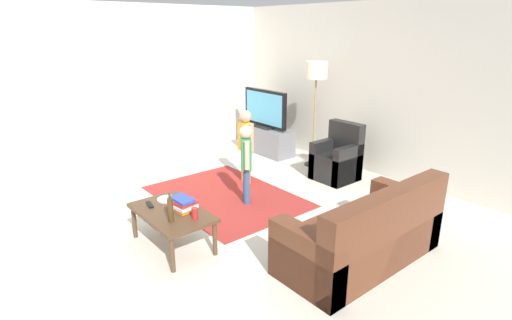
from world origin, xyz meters
The scene contains 17 objects.
ground centered at (0.00, 0.00, 0.00)m, with size 7.80×7.80×0.00m, color beige.
wall_back centered at (0.00, 3.00, 1.35)m, with size 6.00×0.12×2.70m, color silver.
wall_left centered at (-3.00, 0.00, 1.35)m, with size 0.12×6.00×2.70m, color silver.
area_rug centered at (-0.50, 0.46, 0.00)m, with size 2.20×1.60×0.01m, color #9E2D28.
tv_stand centered at (-1.78, 2.30, 0.24)m, with size 1.20×0.44×0.50m.
tv centered at (-1.78, 2.28, 0.85)m, with size 1.10×0.28×0.71m.
couch centered at (1.80, 0.58, 0.29)m, with size 0.80×1.80×0.86m.
armchair centered at (0.03, 2.26, 0.30)m, with size 0.60×0.60×0.90m.
floor_lamp centered at (-0.69, 2.45, 1.54)m, with size 0.36×0.36×1.78m.
child_near_tv centered at (-0.77, 1.03, 0.68)m, with size 0.38×0.18×1.14m.
child_center centered at (-0.17, 0.57, 0.65)m, with size 0.31×0.24×1.09m.
coffee_table centered at (0.24, -0.78, 0.37)m, with size 1.00×0.60×0.42m.
book_stack centered at (0.29, -0.66, 0.49)m, with size 0.30×0.26×0.14m.
bottle centered at (0.46, -0.90, 0.55)m, with size 0.06×0.06×0.31m.
tv_remote centered at (-0.04, -0.90, 0.43)m, with size 0.17×0.05×0.02m, color black.
soda_can centered at (0.56, -0.68, 0.48)m, with size 0.07×0.07×0.12m, color red.
plate centered at (-0.06, -0.68, 0.43)m, with size 0.22×0.22×0.02m.
Camera 1 is at (3.88, -2.58, 2.30)m, focal length 28.31 mm.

